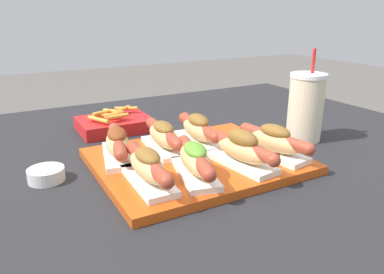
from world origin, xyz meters
The scene contains 12 objects.
patio_table centered at (0.00, 0.00, 0.35)m, with size 1.37×1.16×0.69m.
serving_tray centered at (-0.06, -0.08, 0.70)m, with size 0.42×0.35×0.02m.
hot_dog_0 centered at (-0.20, -0.15, 0.75)m, with size 0.06×0.20×0.07m.
hot_dog_1 centered at (-0.11, -0.17, 0.75)m, with size 0.10×0.20×0.07m.
hot_dog_2 centered at (0.00, -0.17, 0.75)m, with size 0.08×0.20×0.08m.
hot_dog_3 centered at (0.09, -0.16, 0.75)m, with size 0.08×0.20×0.07m.
hot_dog_4 centered at (-0.21, -0.01, 0.75)m, with size 0.09×0.20×0.07m.
hot_dog_5 centered at (-0.10, -0.01, 0.75)m, with size 0.07×0.20×0.07m.
hot_dog_6 centered at (-0.01, -0.01, 0.75)m, with size 0.07×0.20×0.07m.
sauce_bowl centered at (-0.36, -0.01, 0.71)m, with size 0.07×0.07×0.03m.
drink_cup centered at (0.27, -0.07, 0.78)m, with size 0.09×0.09×0.23m.
fries_basket centered at (-0.14, 0.24, 0.71)m, with size 0.19×0.15×0.06m.
Camera 1 is at (-0.43, -0.74, 1.02)m, focal length 35.00 mm.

